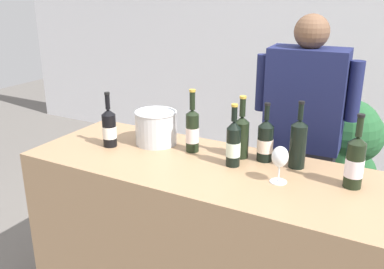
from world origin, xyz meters
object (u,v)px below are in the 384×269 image
object	(u,v)px
wine_bottle_5	(233,143)
potted_shrub	(336,146)
wine_bottle_6	(265,141)
wine_glass	(280,158)
wine_bottle_3	(355,162)
wine_bottle_0	(192,130)
ice_bucket	(156,127)
wine_bottle_2	(242,135)
wine_bottle_4	(298,143)
wine_bottle_1	(109,128)
person_server	(300,160)

from	to	relation	value
wine_bottle_5	potted_shrub	xyz separation A→B (m)	(0.34, 0.95, -0.27)
wine_bottle_6	wine_glass	world-z (taller)	wine_bottle_6
wine_bottle_3	wine_bottle_0	bearing A→B (deg)	177.38
wine_bottle_5	ice_bucket	distance (m)	0.52
wine_bottle_2	potted_shrub	size ratio (longest dim) A/B	0.29
wine_bottle_4	wine_bottle_5	bearing A→B (deg)	-154.82
wine_bottle_1	wine_bottle_4	world-z (taller)	wine_bottle_4
wine_bottle_1	wine_glass	distance (m)	0.98
wine_bottle_2	potted_shrub	world-z (taller)	wine_bottle_2
wine_bottle_2	person_server	xyz separation A→B (m)	(0.20, 0.47, -0.27)
person_server	potted_shrub	distance (m)	0.39
wine_bottle_3	wine_bottle_5	size ratio (longest dim) A/B	1.07
wine_bottle_5	wine_bottle_3	bearing A→B (deg)	3.65
wine_bottle_4	potted_shrub	xyz separation A→B (m)	(0.05, 0.82, -0.29)
wine_bottle_0	wine_bottle_3	bearing A→B (deg)	-2.62
person_server	wine_bottle_4	bearing A→B (deg)	-78.74
wine_bottle_4	wine_glass	distance (m)	0.21
person_server	wine_glass	bearing A→B (deg)	-84.26
potted_shrub	ice_bucket	bearing A→B (deg)	-134.31
wine_bottle_5	person_server	bearing A→B (deg)	71.77
wine_bottle_2	ice_bucket	bearing A→B (deg)	-175.43
wine_bottle_2	wine_bottle_6	distance (m)	0.13
wine_bottle_5	person_server	size ratio (longest dim) A/B	0.19
wine_bottle_2	wine_bottle_3	world-z (taller)	wine_bottle_3
wine_bottle_2	wine_bottle_5	bearing A→B (deg)	-86.79
wine_bottle_6	wine_glass	size ratio (longest dim) A/B	1.75
wine_bottle_0	potted_shrub	bearing A→B (deg)	55.11
wine_bottle_0	wine_bottle_4	bearing A→B (deg)	6.12
wine_bottle_1	potted_shrub	bearing A→B (deg)	44.34
wine_bottle_0	wine_bottle_6	world-z (taller)	wine_bottle_0
wine_bottle_0	ice_bucket	world-z (taller)	wine_bottle_0
wine_bottle_3	ice_bucket	xyz separation A→B (m)	(-1.08, 0.04, -0.02)
wine_bottle_5	ice_bucket	size ratio (longest dim) A/B	1.33
wine_bottle_2	wine_bottle_4	xyz separation A→B (m)	(0.29, 0.01, 0.01)
person_server	wine_bottle_0	bearing A→B (deg)	-132.09
wine_bottle_2	potted_shrub	distance (m)	0.94
wine_bottle_5	potted_shrub	size ratio (longest dim) A/B	0.28
wine_bottle_1	wine_bottle_5	size ratio (longest dim) A/B	0.97
wine_bottle_0	person_server	size ratio (longest dim) A/B	0.21
wine_bottle_6	person_server	bearing A→B (deg)	80.26
ice_bucket	person_server	world-z (taller)	person_server
person_server	potted_shrub	bearing A→B (deg)	68.16
wine_bottle_5	wine_glass	bearing A→B (deg)	-16.17
wine_bottle_0	potted_shrub	world-z (taller)	wine_bottle_0
wine_bottle_1	potted_shrub	distance (m)	1.50
wine_bottle_2	wine_bottle_4	bearing A→B (deg)	2.63
wine_glass	potted_shrub	xyz separation A→B (m)	(0.08, 1.03, -0.27)
wine_bottle_5	ice_bucket	world-z (taller)	wine_bottle_5
person_server	wine_bottle_3	bearing A→B (deg)	-56.18
person_server	wine_bottle_5	bearing A→B (deg)	-108.23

